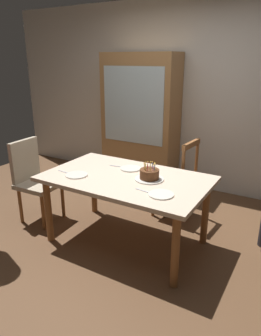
{
  "coord_description": "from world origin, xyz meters",
  "views": [
    {
      "loc": [
        1.5,
        -2.45,
        1.82
      ],
      "look_at": [
        0.05,
        0.0,
        0.82
      ],
      "focal_mm": 33.61,
      "sensor_mm": 36.0,
      "label": 1
    }
  ],
  "objects_px": {
    "birthday_cake": "(149,175)",
    "plate_far_side": "(130,168)",
    "dining_table": "(126,185)",
    "china_cabinet": "(140,121)",
    "chair_spindle_back": "(176,180)",
    "plate_near_celebrant": "(77,175)",
    "chair_upholstered": "(34,176)",
    "plate_near_guest": "(161,194)"
  },
  "relations": [
    {
      "from": "birthday_cake",
      "to": "plate_far_side",
      "type": "distance_m",
      "value": 0.36
    },
    {
      "from": "dining_table",
      "to": "china_cabinet",
      "type": "xyz_separation_m",
      "value": [
        -0.7,
        1.56,
        0.31
      ]
    },
    {
      "from": "dining_table",
      "to": "birthday_cake",
      "type": "relative_size",
      "value": 5.73
    },
    {
      "from": "birthday_cake",
      "to": "chair_spindle_back",
      "type": "relative_size",
      "value": 0.29
    },
    {
      "from": "dining_table",
      "to": "birthday_cake",
      "type": "bearing_deg",
      "value": 12.09
    },
    {
      "from": "plate_near_celebrant",
      "to": "chair_spindle_back",
      "type": "height_order",
      "value": "chair_spindle_back"
    },
    {
      "from": "plate_far_side",
      "to": "chair_upholstered",
      "type": "xyz_separation_m",
      "value": [
        -1.11,
        -0.32,
        -0.2
      ]
    },
    {
      "from": "dining_table",
      "to": "birthday_cake",
      "type": "distance_m",
      "value": 0.27
    },
    {
      "from": "plate_far_side",
      "to": "plate_near_celebrant",
      "type": "bearing_deg",
      "value": -129.52
    },
    {
      "from": "plate_far_side",
      "to": "china_cabinet",
      "type": "height_order",
      "value": "china_cabinet"
    },
    {
      "from": "plate_far_side",
      "to": "chair_upholstered",
      "type": "distance_m",
      "value": 1.17
    },
    {
      "from": "plate_near_celebrant",
      "to": "plate_near_guest",
      "type": "relative_size",
      "value": 1.0
    },
    {
      "from": "birthday_cake",
      "to": "dining_table",
      "type": "bearing_deg",
      "value": -167.91
    },
    {
      "from": "plate_near_guest",
      "to": "plate_near_celebrant",
      "type": "bearing_deg",
      "value": 180.0
    },
    {
      "from": "plate_far_side",
      "to": "chair_spindle_back",
      "type": "distance_m",
      "value": 0.7
    },
    {
      "from": "dining_table",
      "to": "chair_upholstered",
      "type": "distance_m",
      "value": 1.2
    },
    {
      "from": "dining_table",
      "to": "plate_far_side",
      "type": "bearing_deg",
      "value": 110.13
    },
    {
      "from": "plate_far_side",
      "to": "chair_upholstered",
      "type": "bearing_deg",
      "value": -163.87
    },
    {
      "from": "plate_near_celebrant",
      "to": "plate_far_side",
      "type": "bearing_deg",
      "value": 50.48
    },
    {
      "from": "plate_far_side",
      "to": "chair_upholstered",
      "type": "relative_size",
      "value": 0.23
    },
    {
      "from": "birthday_cake",
      "to": "chair_spindle_back",
      "type": "bearing_deg",
      "value": 92.56
    },
    {
      "from": "plate_near_celebrant",
      "to": "chair_upholstered",
      "type": "xyz_separation_m",
      "value": [
        -0.75,
        0.12,
        -0.2
      ]
    },
    {
      "from": "plate_near_celebrant",
      "to": "plate_far_side",
      "type": "height_order",
      "value": "same"
    },
    {
      "from": "plate_near_celebrant",
      "to": "chair_spindle_back",
      "type": "xyz_separation_m",
      "value": [
        0.64,
        1.02,
        -0.27
      ]
    },
    {
      "from": "plate_near_guest",
      "to": "chair_spindle_back",
      "type": "xyz_separation_m",
      "value": [
        -0.28,
        1.02,
        -0.27
      ]
    },
    {
      "from": "chair_spindle_back",
      "to": "china_cabinet",
      "type": "height_order",
      "value": "china_cabinet"
    },
    {
      "from": "plate_near_guest",
      "to": "china_cabinet",
      "type": "height_order",
      "value": "china_cabinet"
    },
    {
      "from": "plate_near_guest",
      "to": "plate_far_side",
      "type": "bearing_deg",
      "value": 142.07
    },
    {
      "from": "plate_near_celebrant",
      "to": "plate_far_side",
      "type": "relative_size",
      "value": 1.0
    },
    {
      "from": "plate_near_celebrant",
      "to": "plate_near_guest",
      "type": "height_order",
      "value": "same"
    },
    {
      "from": "birthday_cake",
      "to": "china_cabinet",
      "type": "distance_m",
      "value": 1.78
    },
    {
      "from": "china_cabinet",
      "to": "dining_table",
      "type": "bearing_deg",
      "value": -65.68
    },
    {
      "from": "plate_near_celebrant",
      "to": "dining_table",
      "type": "bearing_deg",
      "value": 26.38
    },
    {
      "from": "dining_table",
      "to": "chair_spindle_back",
      "type": "bearing_deg",
      "value": 76.29
    },
    {
      "from": "plate_near_guest",
      "to": "chair_upholstered",
      "type": "relative_size",
      "value": 0.23
    },
    {
      "from": "dining_table",
      "to": "plate_near_guest",
      "type": "bearing_deg",
      "value": -24.45
    },
    {
      "from": "chair_spindle_back",
      "to": "chair_upholstered",
      "type": "bearing_deg",
      "value": -146.84
    },
    {
      "from": "birthday_cake",
      "to": "plate_near_guest",
      "type": "distance_m",
      "value": 0.37
    },
    {
      "from": "dining_table",
      "to": "plate_far_side",
      "type": "xyz_separation_m",
      "value": [
        -0.08,
        0.22,
        0.09
      ]
    },
    {
      "from": "birthday_cake",
      "to": "plate_near_celebrant",
      "type": "xyz_separation_m",
      "value": [
        -0.67,
        -0.27,
        -0.04
      ]
    },
    {
      "from": "plate_near_guest",
      "to": "china_cabinet",
      "type": "relative_size",
      "value": 0.12
    },
    {
      "from": "china_cabinet",
      "to": "plate_near_celebrant",
      "type": "bearing_deg",
      "value": -81.57
    }
  ]
}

